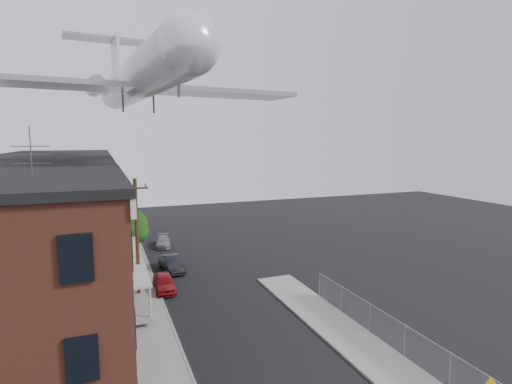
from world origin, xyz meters
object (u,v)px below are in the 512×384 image
Objects in this scene: street_tree at (132,227)px; airplane at (139,78)px; car_far at (163,241)px; utility_pole at (137,239)px; car_mid at (172,264)px; car_near at (164,282)px.

airplane is (0.47, -6.77, 12.83)m from street_tree.
street_tree is at bearing -118.21° from car_far.
car_mid is at bearing 61.11° from utility_pole.
car_mid is at bearing 48.64° from airplane.
car_near is 4.69m from car_mid.
utility_pole is at bearing -97.00° from car_far.
airplane reaches higher than car_mid.
airplane is at bearing -86.03° from street_tree.
street_tree is 9.02m from car_near.
airplane reaches higher than car_far.
airplane is at bearing -97.06° from car_far.
utility_pole is at bearing -141.31° from car_near.
utility_pole is 1.73× the size of street_tree.
utility_pole reaches higher than car_mid.
street_tree is 1.36× the size of car_near.
car_near is 15.76m from airplane.
airplane is at bearing -137.71° from car_mid.
street_tree is at bearing 102.80° from car_near.
utility_pole is at bearing -125.24° from car_mid.
street_tree is 1.36× the size of car_far.
airplane is (0.80, 3.15, 11.61)m from utility_pole.
car_far is 19.78m from airplane.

